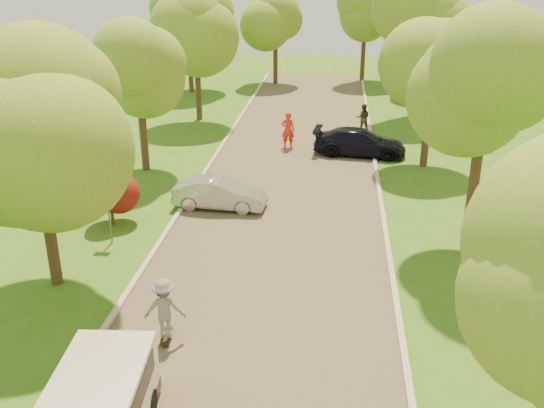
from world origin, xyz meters
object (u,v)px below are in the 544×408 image
at_px(person_striped, 288,130).
at_px(street_sign, 108,202).
at_px(skateboarder, 164,308).
at_px(silver_sedan, 220,194).
at_px(dark_sedan, 360,142).
at_px(longboard, 167,336).
at_px(person_olive, 363,118).

bearing_deg(person_striped, street_sign, 70.46).
bearing_deg(skateboarder, silver_sedan, -96.48).
relative_size(silver_sedan, dark_sedan, 0.80).
bearing_deg(silver_sedan, dark_sedan, -32.68).
bearing_deg(skateboarder, dark_sedan, -116.27).
xyz_separation_m(dark_sedan, longboard, (-5.53, -17.09, -0.59)).
distance_m(street_sign, person_striped, 13.46).
height_order(longboard, skateboarder, skateboarder).
relative_size(skateboarder, person_olive, 1.04).
distance_m(street_sign, skateboarder, 6.69).
height_order(dark_sedan, skateboarder, skateboarder).
bearing_deg(dark_sedan, silver_sedan, 149.39).
relative_size(silver_sedan, longboard, 4.19).
relative_size(street_sign, person_striped, 1.11).
bearing_deg(dark_sedan, skateboarder, 168.10).
bearing_deg(person_olive, person_striped, 44.34).
relative_size(dark_sedan, longboard, 5.24).
relative_size(dark_sedan, skateboarder, 2.77).
height_order(person_striped, person_olive, person_striped).
bearing_deg(person_striped, person_olive, -134.06).
bearing_deg(person_olive, silver_sedan, 65.86).
xyz_separation_m(skateboarder, person_olive, (5.84, 21.71, -0.14)).
height_order(silver_sedan, skateboarder, skateboarder).
height_order(skateboarder, person_olive, skateboarder).
distance_m(longboard, person_striped, 18.09).
xyz_separation_m(silver_sedan, skateboarder, (0.30, -9.25, 0.34)).
height_order(silver_sedan, dark_sedan, dark_sedan).
distance_m(longboard, skateboarder, 0.87).
bearing_deg(silver_sedan, person_olive, -22.27).
xyz_separation_m(street_sign, person_olive, (9.41, 16.08, -0.74)).
xyz_separation_m(skateboarder, person_striped, (1.74, 17.99, 0.01)).
bearing_deg(dark_sedan, person_striped, 82.78).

